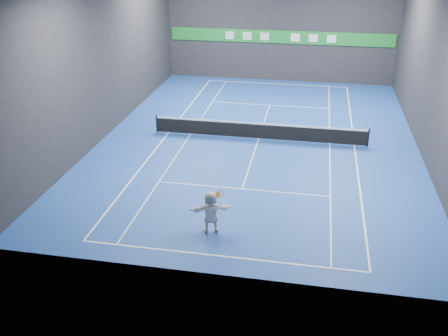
% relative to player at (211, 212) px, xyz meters
% --- Properties ---
extents(ground, '(26.00, 26.00, 0.00)m').
position_rel_player_xyz_m(ground, '(0.69, 10.27, -0.91)').
color(ground, '#1B4298').
rests_on(ground, ground).
extents(wall_back, '(18.00, 0.10, 9.00)m').
position_rel_player_xyz_m(wall_back, '(0.69, 23.27, 3.59)').
color(wall_back, '#262628').
rests_on(wall_back, ground).
extents(wall_front, '(18.00, 0.10, 9.00)m').
position_rel_player_xyz_m(wall_front, '(0.69, -2.73, 3.59)').
color(wall_front, '#262628').
rests_on(wall_front, ground).
extents(wall_left, '(0.10, 26.00, 9.00)m').
position_rel_player_xyz_m(wall_left, '(-8.31, 10.27, 3.59)').
color(wall_left, '#262628').
rests_on(wall_left, ground).
extents(wall_right, '(0.10, 26.00, 9.00)m').
position_rel_player_xyz_m(wall_right, '(9.69, 10.27, 3.59)').
color(wall_right, '#262628').
rests_on(wall_right, ground).
extents(baseline_near, '(10.98, 0.08, 0.01)m').
position_rel_player_xyz_m(baseline_near, '(0.69, -1.62, -0.91)').
color(baseline_near, white).
rests_on(baseline_near, ground).
extents(baseline_far, '(10.98, 0.08, 0.01)m').
position_rel_player_xyz_m(baseline_far, '(0.69, 22.16, -0.91)').
color(baseline_far, white).
rests_on(baseline_far, ground).
extents(sideline_doubles_left, '(0.08, 23.78, 0.01)m').
position_rel_player_xyz_m(sideline_doubles_left, '(-4.80, 10.27, -0.91)').
color(sideline_doubles_left, white).
rests_on(sideline_doubles_left, ground).
extents(sideline_doubles_right, '(0.08, 23.78, 0.01)m').
position_rel_player_xyz_m(sideline_doubles_right, '(6.18, 10.27, -0.91)').
color(sideline_doubles_right, white).
rests_on(sideline_doubles_right, ground).
extents(sideline_singles_left, '(0.06, 23.78, 0.01)m').
position_rel_player_xyz_m(sideline_singles_left, '(-3.42, 10.27, -0.91)').
color(sideline_singles_left, white).
rests_on(sideline_singles_left, ground).
extents(sideline_singles_right, '(0.06, 23.78, 0.01)m').
position_rel_player_xyz_m(sideline_singles_right, '(4.80, 10.27, -0.91)').
color(sideline_singles_right, white).
rests_on(sideline_singles_right, ground).
extents(service_line_near, '(8.23, 0.06, 0.01)m').
position_rel_player_xyz_m(service_line_near, '(0.69, 3.87, -0.91)').
color(service_line_near, white).
rests_on(service_line_near, ground).
extents(service_line_far, '(8.23, 0.06, 0.01)m').
position_rel_player_xyz_m(service_line_far, '(0.69, 16.67, -0.91)').
color(service_line_far, white).
rests_on(service_line_far, ground).
extents(center_service_line, '(0.06, 12.80, 0.01)m').
position_rel_player_xyz_m(center_service_line, '(0.69, 10.27, -0.91)').
color(center_service_line, white).
rests_on(center_service_line, ground).
extents(player, '(1.77, 1.07, 1.82)m').
position_rel_player_xyz_m(player, '(0.00, 0.00, 0.00)').
color(player, white).
rests_on(player, ground).
extents(tennis_ball, '(0.06, 0.06, 0.06)m').
position_rel_player_xyz_m(tennis_ball, '(-0.30, 0.20, 2.21)').
color(tennis_ball, '#E9F829').
rests_on(tennis_ball, player).
extents(tennis_net, '(12.50, 0.10, 1.07)m').
position_rel_player_xyz_m(tennis_net, '(0.69, 10.27, -0.37)').
color(tennis_net, black).
rests_on(tennis_net, ground).
extents(sponsor_banner, '(17.64, 0.11, 1.00)m').
position_rel_player_xyz_m(sponsor_banner, '(0.69, 23.21, 2.59)').
color(sponsor_banner, '#1D852D').
rests_on(sponsor_banner, wall_back).
extents(tennis_racket, '(0.50, 0.39, 0.69)m').
position_rel_player_xyz_m(tennis_racket, '(0.36, 0.05, 0.79)').
color(tennis_racket, red).
rests_on(tennis_racket, player).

